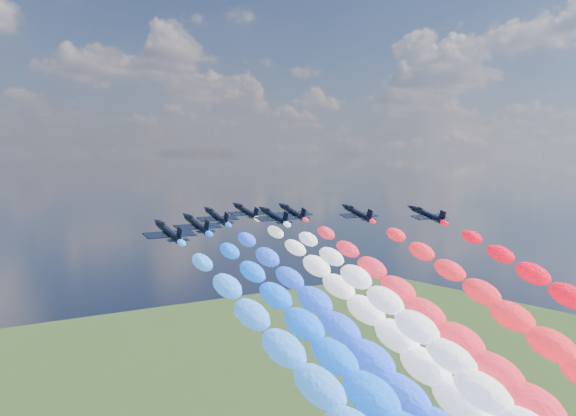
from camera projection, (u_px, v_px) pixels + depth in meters
jet_0 at (169, 232)px, 113.96m from camera, size 8.86×12.07×5.58m
jet_1 at (197, 224)px, 126.16m from camera, size 8.90×12.09×5.58m
jet_2 at (217, 216)px, 141.81m from camera, size 8.97×12.15×5.58m
trail_2 at (388, 394)px, 100.99m from camera, size 7.33×101.62×49.50m
jet_3 at (274, 216)px, 142.54m from camera, size 8.98×12.16×5.58m
trail_3 at (467, 392)px, 101.72m from camera, size 7.33×101.62×49.50m
jet_4 at (246, 211)px, 154.50m from camera, size 8.98×12.16×5.58m
trail_4 at (409, 367)px, 113.68m from camera, size 7.33×101.62×49.50m
jet_5 at (293, 212)px, 152.61m from camera, size 8.85×12.06×5.58m
trail_5 at (475, 371)px, 111.79m from camera, size 7.33×101.62×49.50m
jet_6 at (358, 213)px, 149.50m from camera, size 9.18×12.30×5.58m
trail_6 at (570, 377)px, 108.68m from camera, size 7.33×101.62×49.50m
jet_7 at (427, 215)px, 145.80m from camera, size 9.11×12.25×5.58m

